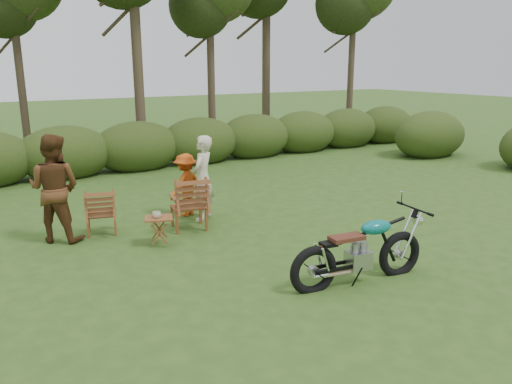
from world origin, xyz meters
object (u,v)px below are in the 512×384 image
adult_a (204,219)px  cup (157,215)px  lawn_chair_left (103,233)px  adult_b (60,240)px  child (187,215)px  motorcycle (357,281)px  side_table (159,231)px  lawn_chair_right (190,229)px

adult_a → cup: bearing=-6.7°
lawn_chair_left → adult_b: bearing=11.9°
lawn_chair_left → child: bearing=-157.6°
motorcycle → cup: size_ratio=14.70×
side_table → child: size_ratio=0.39×
lawn_chair_left → adult_b: (-0.73, 0.04, 0.00)m
lawn_chair_right → adult_b: bearing=-4.5°
adult_a → adult_b: 2.69m
lawn_chair_left → cup: bearing=134.6°
motorcycle → lawn_chair_right: size_ratio=2.00×
cup → child: 1.84m
side_table → child: child is taller
motorcycle → side_table: 3.41m
cup → lawn_chair_right: bearing=33.1°
child → lawn_chair_right: bearing=44.6°
child → adult_a: bearing=89.2°
motorcycle → lawn_chair_right: motorcycle is taller
motorcycle → side_table: (-1.84, 2.86, 0.24)m
lawn_chair_right → cup: (-0.82, -0.53, 0.54)m
child → adult_b: bearing=-20.4°
motorcycle → child: size_ratio=1.60×
side_table → cup: size_ratio=3.56×
cup → child: (1.13, 1.35, -0.54)m
lawn_chair_left → cup: cup is taller
lawn_chair_left → child: size_ratio=0.67×
side_table → lawn_chair_left: bearing=121.2°
motorcycle → adult_b: bearing=136.7°
lawn_chair_right → adult_a: 0.63m
adult_b → motorcycle: bearing=167.4°
child → motorcycle: bearing=75.4°
motorcycle → cup: (-1.88, 2.85, 0.54)m
motorcycle → lawn_chair_right: (-1.06, 3.38, 0.00)m
lawn_chair_right → adult_b: 2.28m
side_table → adult_b: adult_b is taller
adult_a → child: (-0.18, 0.41, 0.00)m
cup → child: size_ratio=0.11×
cup → adult_b: bearing=139.7°
child → cup: bearing=25.4°
adult_a → adult_b: (-2.68, 0.22, 0.00)m
lawn_chair_right → side_table: lawn_chair_right is taller
motorcycle → child: bearing=107.9°
lawn_chair_right → adult_b: adult_b is taller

